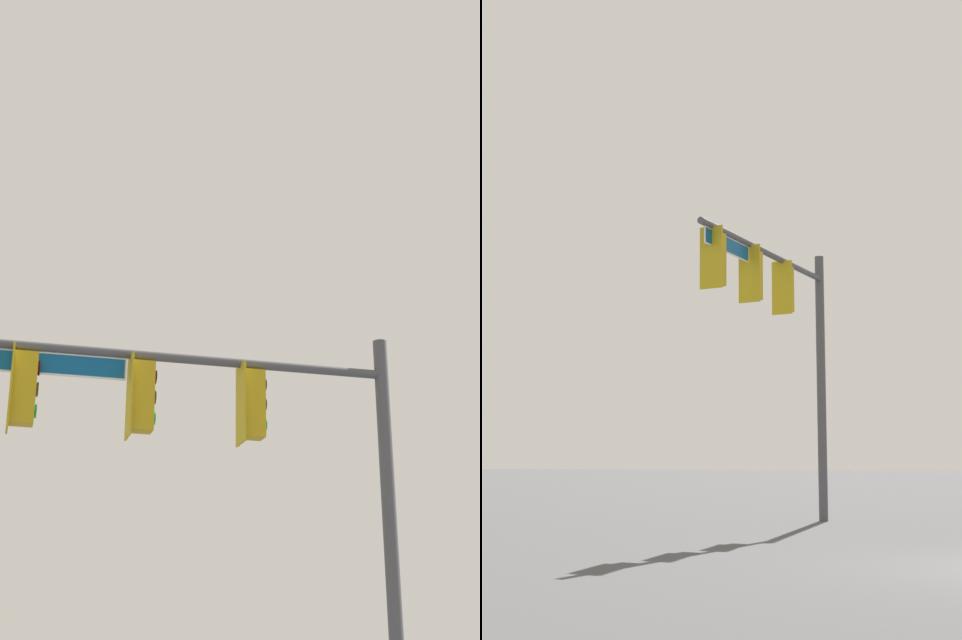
{
  "view_description": "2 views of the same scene",
  "coord_description": "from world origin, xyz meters",
  "views": [
    {
      "loc": [
        -2.8,
        6.33,
        2.0
      ],
      "look_at": [
        -5.11,
        -5.18,
        6.29
      ],
      "focal_mm": 50.0,
      "sensor_mm": 36.0,
      "label": 1
    },
    {
      "loc": [
        13.03,
        2.59,
        1.42
      ],
      "look_at": [
        -3.36,
        -7.52,
        4.55
      ],
      "focal_mm": 50.0,
      "sensor_mm": 36.0,
      "label": 2
    }
  ],
  "objects": [
    {
      "name": "signal_pole_near",
      "position": [
        -5.47,
        -7.16,
        4.93
      ],
      "size": [
        6.6,
        0.8,
        6.88
      ],
      "color": "#47474C",
      "rests_on": "ground_plane"
    }
  ]
}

